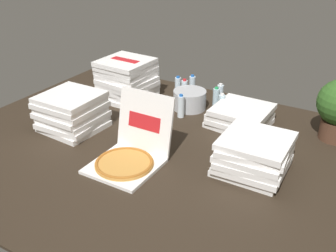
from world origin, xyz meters
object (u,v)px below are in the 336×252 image
Objects in this scene: pizza_stack_right_near at (127,79)px; pizza_stack_left_mid at (254,155)px; pizza_stack_right_mid at (240,116)px; water_bottle_1 at (178,87)px; water_bottle_2 at (192,86)px; water_bottle_5 at (220,95)px; water_bottle_3 at (216,99)px; ice_bucket at (190,100)px; water_bottle_0 at (184,90)px; water_bottle_4 at (221,105)px; pizza_stack_left_near at (72,112)px; water_bottle_6 at (181,106)px; open_pizza_box at (130,153)px.

pizza_stack_left_mid is (1.39, -0.56, -0.06)m from pizza_stack_right_near.
water_bottle_1 reaches higher than pizza_stack_right_mid.
pizza_stack_left_mid reaches higher than pizza_stack_right_mid.
water_bottle_2 is 1.00× the size of water_bottle_5.
water_bottle_3 is (0.79, 0.20, -0.09)m from pizza_stack_right_near.
water_bottle_2 reaches higher than ice_bucket.
pizza_stack_right_mid is at bearing -43.46° from water_bottle_5.
water_bottle_5 is at bearing -12.83° from water_bottle_2.
water_bottle_3 is at bearing -9.13° from water_bottle_1.
water_bottle_0 is 0.33m from water_bottle_5.
water_bottle_5 is at bearing 116.69° from water_bottle_4.
pizza_stack_right_mid is (1.10, 0.71, -0.06)m from pizza_stack_left_near.
pizza_stack_left_mid reaches higher than water_bottle_2.
pizza_stack_right_near is at bearing 171.07° from water_bottle_6.
water_bottle_1 is at bearing 160.13° from pizza_stack_right_mid.
open_pizza_box is 1.83× the size of ice_bucket.
open_pizza_box reaches higher than water_bottle_0.
ice_bucket is at bearing -179.97° from water_bottle_4.
ice_bucket is at bearing -134.38° from water_bottle_5.
pizza_stack_right_mid and ice_bucket have the same top height.
water_bottle_1 and water_bottle_2 have the same top height.
water_bottle_3 is (0.41, -0.07, 0.00)m from water_bottle_1.
water_bottle_1 is at bearing 161.37° from water_bottle_4.
water_bottle_6 is (-0.18, -0.29, 0.00)m from water_bottle_3.
water_bottle_3 is 0.14m from water_bottle_4.
ice_bucket is 0.22m from water_bottle_3.
pizza_stack_left_mid is at bearing -22.07° from pizza_stack_right_near.
water_bottle_2 is at bearing 106.25° from water_bottle_6.
water_bottle_5 is at bearing 83.93° from open_pizza_box.
pizza_stack_right_near is at bearing 88.70° from pizza_stack_left_near.
pizza_stack_right_near is 0.82m from water_bottle_3.
pizza_stack_right_near is 2.41× the size of water_bottle_0.
water_bottle_2 is at bearing 167.17° from water_bottle_5.
ice_bucket is 1.42× the size of water_bottle_2.
water_bottle_0 is 1.00× the size of water_bottle_4.
water_bottle_0 is (-0.20, 1.11, 0.02)m from open_pizza_box.
pizza_stack_right_mid is 2.34× the size of water_bottle_3.
open_pizza_box reaches higher than water_bottle_6.
open_pizza_box is 0.70m from pizza_stack_left_near.
water_bottle_5 is (0.32, 0.06, 0.00)m from water_bottle_0.
water_bottle_6 is at bearing -146.05° from water_bottle_4.
water_bottle_4 and water_bottle_5 have the same top height.
water_bottle_4 reaches higher than ice_bucket.
water_bottle_5 is (-0.30, 0.28, 0.01)m from pizza_stack_right_mid.
water_bottle_2 is at bearing 134.77° from pizza_stack_left_mid.
water_bottle_6 is (-0.05, 0.79, 0.02)m from open_pizza_box.
water_bottle_4 is (0.10, -0.10, 0.00)m from water_bottle_3.
pizza_stack_right_near is 2.41× the size of water_bottle_6.
pizza_stack_left_near reaches higher than water_bottle_2.
water_bottle_2 is (0.10, 0.10, 0.00)m from water_bottle_1.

